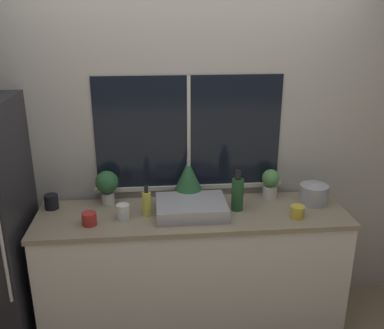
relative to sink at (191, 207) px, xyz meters
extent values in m
cube|color=#BCB7AD|center=(0.01, 0.35, 0.39)|extent=(8.00, 0.06, 2.70)
cube|color=black|center=(0.01, 0.32, 0.44)|extent=(1.33, 0.01, 0.81)
cube|color=silver|center=(0.01, 0.31, 0.44)|extent=(0.02, 0.01, 0.81)
cube|color=silver|center=(0.01, 0.31, 0.02)|extent=(1.39, 0.04, 0.03)
cube|color=white|center=(0.01, 0.01, -0.52)|extent=(2.09, 0.55, 0.88)
cube|color=gray|center=(0.01, 0.01, -0.06)|extent=(2.12, 0.58, 0.03)
cylinder|color=silver|center=(-1.13, -0.37, -0.02)|extent=(0.02, 0.02, 0.78)
cube|color=#ADADB2|center=(0.00, 0.00, 0.00)|extent=(0.47, 0.36, 0.09)
cylinder|color=#B7B7BC|center=(0.00, 0.21, -0.03)|extent=(0.04, 0.04, 0.03)
cylinder|color=#B7B7BC|center=(0.00, 0.21, 0.13)|extent=(0.02, 0.02, 0.29)
cylinder|color=silver|center=(-0.58, 0.21, 0.00)|extent=(0.09, 0.09, 0.08)
sphere|color=#2D6638|center=(-0.58, 0.21, 0.12)|extent=(0.16, 0.16, 0.16)
cylinder|color=silver|center=(0.00, 0.21, 0.00)|extent=(0.10, 0.10, 0.09)
cone|color=#2D6638|center=(0.00, 0.21, 0.15)|extent=(0.20, 0.20, 0.22)
cylinder|color=silver|center=(0.60, 0.21, 0.00)|extent=(0.10, 0.10, 0.09)
sphere|color=#569951|center=(0.60, 0.21, 0.11)|extent=(0.13, 0.13, 0.13)
cylinder|color=#DBD14C|center=(-0.30, 0.00, 0.04)|extent=(0.06, 0.06, 0.16)
cylinder|color=black|center=(-0.30, 0.00, 0.14)|extent=(0.03, 0.03, 0.05)
cylinder|color=#235128|center=(0.32, 0.03, 0.07)|extent=(0.08, 0.08, 0.23)
cylinder|color=black|center=(0.32, 0.03, 0.21)|extent=(0.04, 0.04, 0.06)
cylinder|color=gold|center=(0.70, -0.13, -0.01)|extent=(0.09, 0.09, 0.08)
cylinder|color=#B72D28|center=(-0.67, -0.10, 0.00)|extent=(0.09, 0.09, 0.08)
cylinder|color=black|center=(-0.96, 0.17, 0.00)|extent=(0.09, 0.09, 0.10)
cylinder|color=white|center=(-0.45, -0.04, 0.00)|extent=(0.09, 0.09, 0.10)
cylinder|color=#B2B2B7|center=(0.88, 0.08, 0.02)|extent=(0.20, 0.20, 0.14)
cone|color=#B2B2B7|center=(0.88, 0.08, 0.10)|extent=(0.17, 0.17, 0.02)
camera|label=1|loc=(-0.24, -2.62, 1.24)|focal=40.00mm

